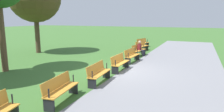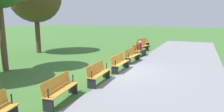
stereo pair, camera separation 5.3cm
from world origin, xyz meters
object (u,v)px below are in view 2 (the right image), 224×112
Objects in this scene: bench_5 at (98,73)px; bench_6 at (60,89)px; bench_3 at (132,55)px; person_seated at (141,48)px; bench_0 at (143,43)px; bench_4 at (120,62)px; bench_1 at (142,46)px; bench_2 at (139,50)px.

bench_6 is (2.41, -0.24, 0.00)m from bench_5.
bench_3 is 2.46m from person_seated.
bench_0 is 1.04× the size of bench_4.
bench_5 is (9.65, 0.64, 0.00)m from bench_1.
bench_4 is (9.59, 1.27, 0.00)m from bench_0.
bench_0 is at bearing -159.23° from person_seated.
bench_1 and bench_4 have the same top height.
person_seated is at bearing 176.91° from bench_5.
bench_4 is 0.97× the size of bench_6.
bench_0 is 7.26m from bench_3.
bench_0 is at bearing -161.07° from bench_2.
person_seated is (-9.72, 0.15, 0.16)m from bench_6.
bench_5 is at bearing 3.79° from bench_3.
person_seated reaches higher than bench_5.
bench_3 and bench_6 have the same top height.
bench_2 is 2.42m from bench_3.
bench_0 and bench_3 have the same top height.
bench_1 and bench_5 have the same top height.
bench_3 is 4.85m from bench_5.
person_seated reaches higher than bench_1.
bench_0 and bench_2 have the same top height.
bench_1 and bench_2 have the same top height.
bench_5 is 2.42m from bench_6.
bench_0 is 1.52× the size of person_seated.
bench_0 is 14.46m from bench_6.
bench_3 is 1.49× the size of person_seated.
bench_2 is 1.01× the size of bench_5.
bench_6 is at bearing 1.90° from bench_3.
bench_3 and bench_4 have the same top height.
bench_1 is 9.67m from bench_5.
bench_4 is at bearing 5.68° from bench_3.
bench_3 is at bearing -178.11° from bench_4.
bench_1 is 7.26m from bench_4.
bench_1 and bench_3 have the same top height.
bench_0 is 2.42m from bench_1.
bench_2 is at bearing 178.10° from bench_5.
bench_3 is at bearing 18.94° from bench_1.
bench_6 is 9.72m from person_seated.
bench_1 is (2.36, 0.55, 0.00)m from bench_0.
bench_4 and bench_6 have the same top height.
bench_1 is at bearing -162.96° from bench_2.
bench_1 is 4.85m from bench_3.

